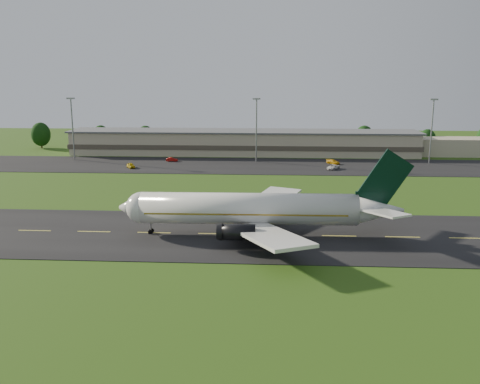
# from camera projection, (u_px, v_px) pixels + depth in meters

# --- Properties ---
(ground) EXTENTS (360.00, 360.00, 0.00)m
(ground) POSITION_uv_depth(u_px,v_px,m) (215.00, 234.00, 95.32)
(ground) COLOR #294A12
(ground) RESTS_ON ground
(taxiway) EXTENTS (220.00, 30.00, 0.10)m
(taxiway) POSITION_uv_depth(u_px,v_px,m) (215.00, 234.00, 95.31)
(taxiway) COLOR black
(taxiway) RESTS_ON ground
(apron) EXTENTS (260.00, 30.00, 0.10)m
(apron) POSITION_uv_depth(u_px,v_px,m) (239.00, 166.00, 165.44)
(apron) COLOR black
(apron) RESTS_ON ground
(airliner) EXTENTS (51.26, 42.18, 15.57)m
(airliner) POSITION_uv_depth(u_px,v_px,m) (254.00, 210.00, 93.92)
(airliner) COLOR white
(airliner) RESTS_ON ground
(terminal) EXTENTS (145.00, 16.00, 8.40)m
(terminal) POSITION_uv_depth(u_px,v_px,m) (262.00, 143.00, 187.77)
(terminal) COLOR tan
(terminal) RESTS_ON ground
(light_mast_west) EXTENTS (2.40, 1.20, 20.35)m
(light_mast_west) POSITION_uv_depth(u_px,v_px,m) (72.00, 121.00, 173.64)
(light_mast_west) COLOR gray
(light_mast_west) RESTS_ON ground
(light_mast_centre) EXTENTS (2.40, 1.20, 20.35)m
(light_mast_centre) POSITION_uv_depth(u_px,v_px,m) (256.00, 122.00, 170.18)
(light_mast_centre) COLOR gray
(light_mast_centre) RESTS_ON ground
(light_mast_east) EXTENTS (2.40, 1.20, 20.35)m
(light_mast_east) POSITION_uv_depth(u_px,v_px,m) (432.00, 123.00, 167.00)
(light_mast_east) COLOR gray
(light_mast_east) RESTS_ON ground
(tree_line) EXTENTS (198.53, 8.61, 9.81)m
(tree_line) POSITION_uv_depth(u_px,v_px,m) (310.00, 137.00, 196.47)
(tree_line) COLOR black
(tree_line) RESTS_ON ground
(service_vehicle_a) EXTENTS (3.70, 4.57, 1.46)m
(service_vehicle_a) POSITION_uv_depth(u_px,v_px,m) (131.00, 165.00, 160.96)
(service_vehicle_a) COLOR #BFA10B
(service_vehicle_a) RESTS_ON apron
(service_vehicle_b) EXTENTS (3.80, 1.41, 1.24)m
(service_vehicle_b) POSITION_uv_depth(u_px,v_px,m) (172.00, 159.00, 172.78)
(service_vehicle_b) COLOR #990D0A
(service_vehicle_b) RESTS_ON apron
(service_vehicle_c) EXTENTS (4.60, 5.29, 1.35)m
(service_vehicle_c) POSITION_uv_depth(u_px,v_px,m) (333.00, 167.00, 158.64)
(service_vehicle_c) COLOR silver
(service_vehicle_c) RESTS_ON apron
(service_vehicle_d) EXTENTS (4.56, 4.65, 1.34)m
(service_vehicle_d) POSITION_uv_depth(u_px,v_px,m) (333.00, 162.00, 167.98)
(service_vehicle_d) COLOR #E6A50D
(service_vehicle_d) RESTS_ON apron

